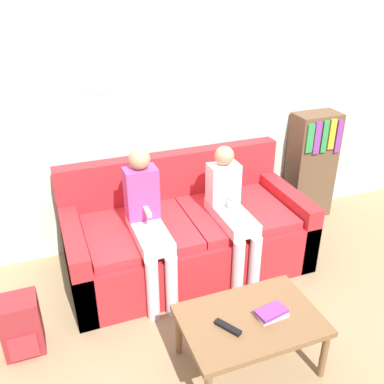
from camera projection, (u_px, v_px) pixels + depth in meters
ground_plane at (213, 307)px, 3.20m from camera, size 10.00×10.00×0.00m
wall_back at (162, 98)px, 3.54m from camera, size 8.00×0.06×2.60m
couch at (186, 234)px, 3.55m from camera, size 1.94×0.92×0.89m
coffee_table at (251, 323)px, 2.59m from camera, size 0.84×0.57×0.38m
person_left at (148, 221)px, 3.10m from camera, size 0.24×0.61×1.13m
person_right at (231, 210)px, 3.31m from camera, size 0.24×0.61×1.06m
tv_remote at (228, 327)px, 2.49m from camera, size 0.12×0.17×0.02m
book_stack at (272, 313)px, 2.57m from camera, size 0.20×0.14×0.05m
bookshelf at (311, 165)px, 4.20m from camera, size 0.44×0.27×1.06m
backpack at (21, 326)px, 2.75m from camera, size 0.25×0.24×0.41m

